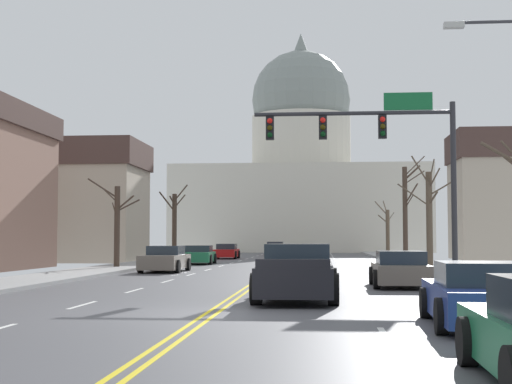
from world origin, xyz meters
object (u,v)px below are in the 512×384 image
object	(u,v)px
sedan_near_02	(482,296)
sedan_oncoming_01	(198,255)
sedan_oncoming_03	(275,249)
sedan_near_00	(400,270)
signal_gantry	(382,144)
sedan_oncoming_00	(165,260)
sedan_oncoming_02	(227,252)
pickup_truck_near_01	(297,274)

from	to	relation	value
sedan_near_02	sedan_oncoming_01	bearing A→B (deg)	108.18
sedan_near_02	sedan_oncoming_03	bearing A→B (deg)	97.21
sedan_near_00	sedan_near_02	bearing A→B (deg)	-88.42
signal_gantry	sedan_oncoming_00	world-z (taller)	signal_gantry
sedan_near_02	sedan_oncoming_03	xyz separation A→B (m)	(-7.47, 59.09, 0.05)
sedan_near_00	sedan_near_02	distance (m)	11.46
signal_gantry	sedan_oncoming_03	xyz separation A→B (m)	(-6.89, 44.05, -4.77)
sedan_near_02	sedan_oncoming_02	bearing A→B (deg)	103.06
sedan_near_00	sedan_oncoming_00	xyz separation A→B (m)	(-10.38, 10.63, 0.01)
sedan_near_00	sedan_oncoming_01	world-z (taller)	sedan_near_00
sedan_oncoming_01	sedan_oncoming_02	world-z (taller)	sedan_oncoming_02
sedan_near_02	sedan_oncoming_00	xyz separation A→B (m)	(-10.69, 22.08, 0.03)
sedan_oncoming_00	pickup_truck_near_01	bearing A→B (deg)	-66.45
signal_gantry	pickup_truck_near_01	size ratio (longest dim) A/B	1.42
pickup_truck_near_01	sedan_oncoming_02	world-z (taller)	pickup_truck_near_01
pickup_truck_near_01	sedan_near_02	size ratio (longest dim) A/B	1.25
sedan_near_00	signal_gantry	bearing A→B (deg)	94.35
sedan_oncoming_02	sedan_oncoming_03	xyz separation A→B (m)	(3.15, 13.27, 0.05)
sedan_near_00	sedan_oncoming_02	xyz separation A→B (m)	(-10.31, 34.37, -0.01)
sedan_oncoming_01	sedan_oncoming_02	bearing A→B (deg)	88.87
pickup_truck_near_01	sedan_oncoming_03	world-z (taller)	pickup_truck_near_01
sedan_near_02	sedan_oncoming_00	world-z (taller)	sedan_oncoming_00
sedan_oncoming_00	sedan_oncoming_01	world-z (taller)	sedan_oncoming_00
pickup_truck_near_01	sedan_oncoming_01	xyz separation A→B (m)	(-7.21, 27.17, -0.12)
signal_gantry	sedan_oncoming_02	distance (m)	32.73
sedan_near_00	sedan_oncoming_02	distance (m)	35.88
sedan_near_00	sedan_oncoming_03	world-z (taller)	sedan_oncoming_03
sedan_oncoming_00	sedan_oncoming_02	world-z (taller)	sedan_oncoming_00
sedan_oncoming_01	sedan_oncoming_03	xyz separation A→B (m)	(3.40, 25.97, 0.05)
sedan_oncoming_02	sedan_oncoming_03	bearing A→B (deg)	76.63
sedan_near_00	pickup_truck_near_01	size ratio (longest dim) A/B	0.76
sedan_near_00	pickup_truck_near_01	world-z (taller)	pickup_truck_near_01
signal_gantry	sedan_near_00	world-z (taller)	signal_gantry
sedan_oncoming_01	sedan_oncoming_02	xyz separation A→B (m)	(0.25, 12.70, 0.00)
sedan_near_00	sedan_oncoming_01	size ratio (longest dim) A/B	0.97
signal_gantry	sedan_oncoming_02	bearing A→B (deg)	108.06
pickup_truck_near_01	sedan_oncoming_03	xyz separation A→B (m)	(-3.81, 53.14, -0.07)
sedan_oncoming_00	sedan_oncoming_02	xyz separation A→B (m)	(0.07, 23.74, -0.03)
sedan_near_02	sedan_oncoming_02	distance (m)	47.04
sedan_oncoming_02	sedan_oncoming_03	distance (m)	13.64
sedan_near_02	sedan_oncoming_02	size ratio (longest dim) A/B	0.99
sedan_near_00	sedan_oncoming_00	distance (m)	14.85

